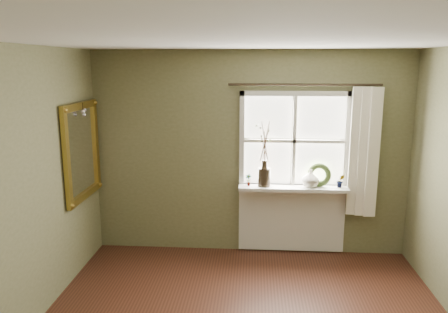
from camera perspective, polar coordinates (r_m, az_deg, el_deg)
ceiling at (r=3.20m, az=3.16°, el=15.11°), size 4.50×4.50×0.00m
wall_back at (r=5.61m, az=3.38°, el=0.42°), size 4.00×0.10×2.60m
window_frame at (r=5.53m, az=9.11°, el=2.01°), size 1.36×0.06×1.24m
window_sill at (r=5.55m, az=9.01°, el=-4.09°), size 1.36×0.26×0.04m
window_apron at (r=5.79m, az=8.77°, el=-7.97°), size 1.36×0.04×0.88m
dark_jug at (r=5.49m, az=5.27°, el=-2.68°), size 0.19×0.19×0.23m
cream_vase at (r=5.54m, az=11.24°, el=-2.78°), size 0.24×0.24×0.23m
wreath at (r=5.59m, az=12.30°, el=-2.68°), size 0.31×0.15×0.31m
potted_plant_left at (r=5.50m, az=3.22°, el=-3.07°), size 0.09×0.08×0.15m
potted_plant_right at (r=5.61m, az=14.97°, el=-3.09°), size 0.10×0.08×0.17m
curtain at (r=5.59m, az=17.77°, el=0.50°), size 0.36×0.12×1.59m
curtain_rod at (r=5.40m, az=10.49°, el=9.22°), size 1.84×0.03×0.03m
gilt_mirror at (r=5.39m, az=-18.06°, el=0.70°), size 0.10×0.96×1.14m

